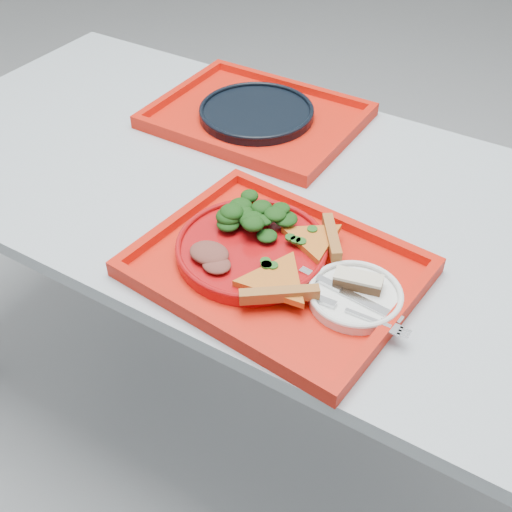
% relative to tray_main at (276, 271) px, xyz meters
% --- Properties ---
extents(ground, '(10.00, 10.00, 0.00)m').
position_rel_tray_main_xyz_m(ground, '(-0.18, 0.21, -0.76)').
color(ground, '#92969A').
rests_on(ground, ground).
extents(table, '(1.60, 0.80, 0.75)m').
position_rel_tray_main_xyz_m(table, '(-0.18, 0.21, -0.08)').
color(table, '#9EA9B1').
rests_on(table, ground).
extents(tray_main, '(0.48, 0.39, 0.01)m').
position_rel_tray_main_xyz_m(tray_main, '(0.00, 0.00, 0.00)').
color(tray_main, red).
rests_on(tray_main, table).
extents(tray_far, '(0.45, 0.35, 0.01)m').
position_rel_tray_main_xyz_m(tray_far, '(-0.30, 0.42, 0.00)').
color(tray_far, red).
rests_on(tray_far, table).
extents(dinner_plate, '(0.26, 0.26, 0.02)m').
position_rel_tray_main_xyz_m(dinner_plate, '(-0.05, 0.01, 0.02)').
color(dinner_plate, '#A50B0D').
rests_on(dinner_plate, tray_main).
extents(side_plate, '(0.15, 0.15, 0.01)m').
position_rel_tray_main_xyz_m(side_plate, '(0.14, 0.00, 0.01)').
color(side_plate, white).
rests_on(side_plate, tray_main).
extents(navy_plate, '(0.26, 0.26, 0.02)m').
position_rel_tray_main_xyz_m(navy_plate, '(-0.30, 0.42, 0.01)').
color(navy_plate, black).
rests_on(navy_plate, tray_far).
extents(pizza_slice_a, '(0.18, 0.19, 0.02)m').
position_rel_tray_main_xyz_m(pizza_slice_a, '(0.03, -0.05, 0.03)').
color(pizza_slice_a, gold).
rests_on(pizza_slice_a, dinner_plate).
extents(pizza_slice_b, '(0.16, 0.16, 0.02)m').
position_rel_tray_main_xyz_m(pizza_slice_b, '(0.03, 0.07, 0.03)').
color(pizza_slice_b, gold).
rests_on(pizza_slice_b, dinner_plate).
extents(salad_heap, '(0.10, 0.09, 0.05)m').
position_rel_tray_main_xyz_m(salad_heap, '(-0.07, 0.06, 0.05)').
color(salad_heap, black).
rests_on(salad_heap, dinner_plate).
extents(meat_portion, '(0.07, 0.06, 0.02)m').
position_rel_tray_main_xyz_m(meat_portion, '(-0.10, -0.05, 0.03)').
color(meat_portion, brown).
rests_on(meat_portion, dinner_plate).
extents(dessert_bar, '(0.08, 0.05, 0.02)m').
position_rel_tray_main_xyz_m(dessert_bar, '(0.14, 0.02, 0.03)').
color(dessert_bar, '#472F17').
rests_on(dessert_bar, side_plate).
extents(knife, '(0.19, 0.03, 0.01)m').
position_rel_tray_main_xyz_m(knife, '(0.14, -0.01, 0.02)').
color(knife, silver).
rests_on(knife, side_plate).
extents(fork, '(0.19, 0.03, 0.01)m').
position_rel_tray_main_xyz_m(fork, '(0.15, -0.04, 0.02)').
color(fork, silver).
rests_on(fork, side_plate).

